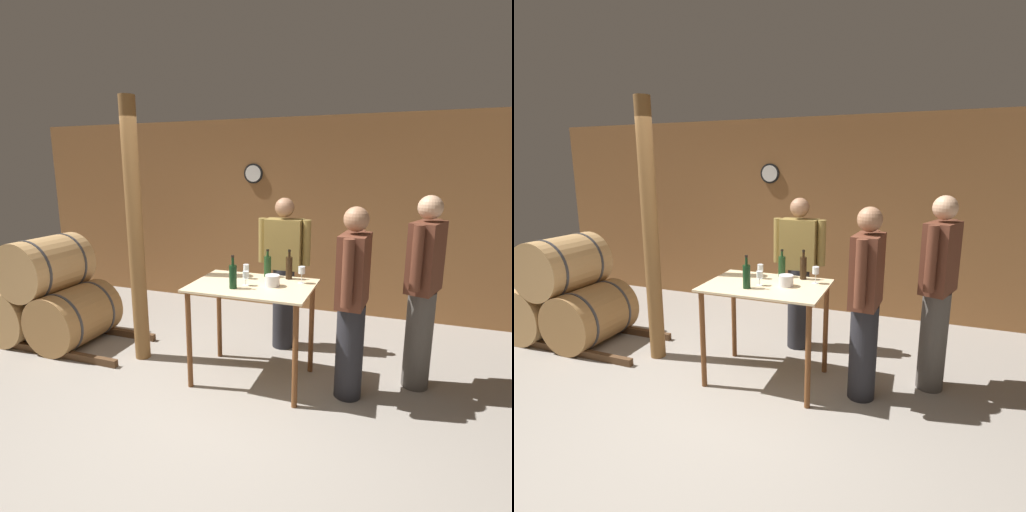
{
  "view_description": "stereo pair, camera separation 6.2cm",
  "coord_description": "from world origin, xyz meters",
  "views": [
    {
      "loc": [
        1.45,
        -2.59,
        2.01
      ],
      "look_at": [
        0.23,
        0.86,
        1.21
      ],
      "focal_mm": 28.0,
      "sensor_mm": 36.0,
      "label": 1
    },
    {
      "loc": [
        1.51,
        -2.57,
        2.01
      ],
      "look_at": [
        0.23,
        0.86,
        1.21
      ],
      "focal_mm": 28.0,
      "sensor_mm": 36.0,
      "label": 2
    }
  ],
  "objects": [
    {
      "name": "tasting_table",
      "position": [
        0.23,
        0.76,
        0.78
      ],
      "size": [
        1.12,
        0.78,
        0.96
      ],
      "color": "beige",
      "rests_on": "ground_plane"
    },
    {
      "name": "wooden_post",
      "position": [
        -1.06,
        0.8,
        1.35
      ],
      "size": [
        0.16,
        0.16,
        2.7
      ],
      "color": "brown",
      "rests_on": "ground_plane"
    },
    {
      "name": "person_host",
      "position": [
        1.72,
        1.15,
        0.95
      ],
      "size": [
        0.34,
        0.56,
        1.79
      ],
      "color": "#4C4742",
      "rests_on": "ground_plane"
    },
    {
      "name": "wine_bottle_left",
      "position": [
        0.28,
        1.07,
        1.07
      ],
      "size": [
        0.07,
        0.07,
        0.28
      ],
      "color": "#193819",
      "rests_on": "tasting_table"
    },
    {
      "name": "ice_bucket",
      "position": [
        0.42,
        0.77,
        1.01
      ],
      "size": [
        0.13,
        0.13,
        0.1
      ],
      "color": "silver",
      "rests_on": "tasting_table"
    },
    {
      "name": "wine_glass_near_right",
      "position": [
        0.65,
        0.95,
        1.08
      ],
      "size": [
        0.06,
        0.06,
        0.16
      ],
      "color": "silver",
      "rests_on": "tasting_table"
    },
    {
      "name": "wine_glass_near_left",
      "position": [
        0.1,
        0.93,
        1.06
      ],
      "size": [
        0.06,
        0.06,
        0.14
      ],
      "color": "silver",
      "rests_on": "tasting_table"
    },
    {
      "name": "wine_glass_near_center",
      "position": [
        0.18,
        0.71,
        1.06
      ],
      "size": [
        0.06,
        0.06,
        0.14
      ],
      "color": "silver",
      "rests_on": "tasting_table"
    },
    {
      "name": "barrel_rack",
      "position": [
        -2.34,
        0.84,
        0.52
      ],
      "size": [
        2.35,
        0.86,
        1.26
      ],
      "color": "#4C331E",
      "rests_on": "ground_plane"
    },
    {
      "name": "ground_plane",
      "position": [
        0.0,
        0.0,
        0.0
      ],
      "size": [
        14.0,
        14.0,
        0.0
      ],
      "primitive_type": "plane",
      "color": "gray"
    },
    {
      "name": "wine_bottle_far_left",
      "position": [
        0.11,
        0.59,
        1.08
      ],
      "size": [
        0.07,
        0.07,
        0.3
      ],
      "color": "black",
      "rests_on": "tasting_table"
    },
    {
      "name": "back_wall",
      "position": [
        -0.0,
        2.93,
        1.35
      ],
      "size": [
        8.4,
        0.08,
        2.7
      ],
      "color": "brown",
      "rests_on": "ground_plane"
    },
    {
      "name": "wine_bottle_center",
      "position": [
        0.5,
        1.06,
        1.08
      ],
      "size": [
        0.06,
        0.06,
        0.29
      ],
      "color": "black",
      "rests_on": "tasting_table"
    },
    {
      "name": "person_visitor_bearded",
      "position": [
        1.14,
        0.76,
        0.91
      ],
      "size": [
        0.25,
        0.59,
        1.71
      ],
      "color": "#232328",
      "rests_on": "ground_plane"
    },
    {
      "name": "person_visitor_with_scarf",
      "position": [
        0.3,
        1.57,
        0.9
      ],
      "size": [
        0.59,
        0.24,
        1.71
      ],
      "color": "#232328",
      "rests_on": "ground_plane"
    }
  ]
}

